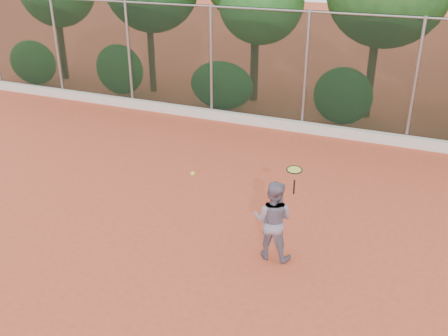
% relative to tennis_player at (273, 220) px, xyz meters
% --- Properties ---
extents(ground, '(80.00, 80.00, 0.00)m').
position_rel_tennis_player_xyz_m(ground, '(-1.24, -0.30, -0.75)').
color(ground, '#C04A2D').
rests_on(ground, ground).
extents(concrete_curb, '(24.00, 0.20, 0.30)m').
position_rel_tennis_player_xyz_m(concrete_curb, '(-1.24, 6.52, -0.60)').
color(concrete_curb, beige).
rests_on(concrete_curb, ground).
extents(tennis_player, '(0.75, 0.59, 1.51)m').
position_rel_tennis_player_xyz_m(tennis_player, '(0.00, 0.00, 0.00)').
color(tennis_player, slate).
rests_on(tennis_player, ground).
extents(chainlink_fence, '(24.09, 0.09, 3.50)m').
position_rel_tennis_player_xyz_m(chainlink_fence, '(-1.24, 6.70, 1.11)').
color(chainlink_fence, black).
rests_on(chainlink_fence, ground).
extents(tennis_racket, '(0.32, 0.32, 0.52)m').
position_rel_tennis_player_xyz_m(tennis_racket, '(0.33, -0.01, 1.01)').
color(tennis_racket, black).
rests_on(tennis_racket, ground).
extents(tennis_ball_in_flight, '(0.07, 0.07, 0.07)m').
position_rel_tennis_player_xyz_m(tennis_ball_in_flight, '(-1.33, -0.46, 0.87)').
color(tennis_ball_in_flight, yellow).
rests_on(tennis_ball_in_flight, ground).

